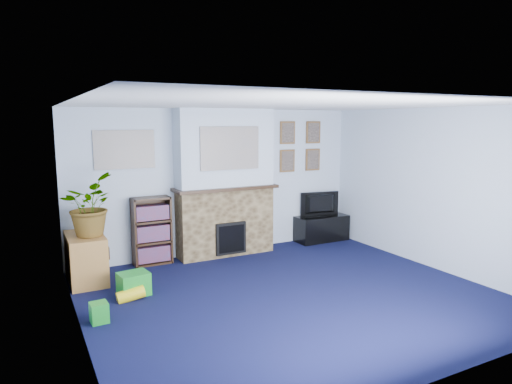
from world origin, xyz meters
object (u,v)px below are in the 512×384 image
sideboard (86,257)px  tv_stand (321,229)px  bookshelf (152,232)px  television (321,204)px

sideboard → tv_stand: bearing=4.1°
tv_stand → bookshelf: bookshelf is taller
sideboard → television: bearing=4.4°
tv_stand → bookshelf: size_ratio=0.94×
tv_stand → television: 0.46m
television → sideboard: bearing=14.5°
bookshelf → sideboard: 1.10m
bookshelf → sideboard: size_ratio=1.23×
sideboard → bookshelf: bearing=20.2°
tv_stand → sideboard: size_ratio=1.16×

